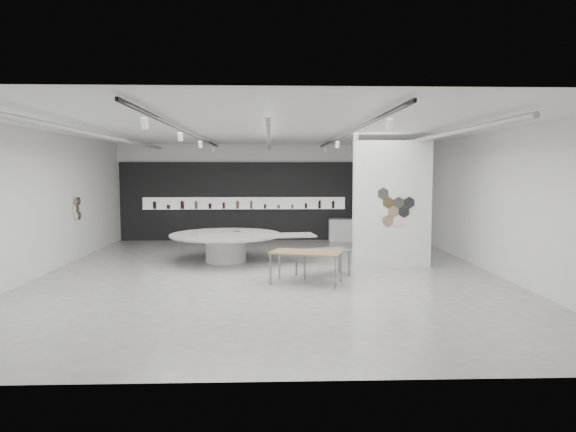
{
  "coord_description": "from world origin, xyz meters",
  "views": [
    {
      "loc": [
        0.04,
        -13.48,
        2.74
      ],
      "look_at": [
        0.54,
        1.2,
        1.46
      ],
      "focal_mm": 32.0,
      "sensor_mm": 36.0,
      "label": 1
    }
  ],
  "objects_px": {
    "partition_column": "(392,204)",
    "display_island": "(228,244)",
    "sample_table_stone": "(323,252)",
    "sample_table_wood": "(306,254)",
    "kitchen_counter": "(348,230)"
  },
  "relations": [
    {
      "from": "sample_table_stone",
      "to": "kitchen_counter",
      "type": "height_order",
      "value": "kitchen_counter"
    },
    {
      "from": "sample_table_wood",
      "to": "kitchen_counter",
      "type": "relative_size",
      "value": 1.16
    },
    {
      "from": "display_island",
      "to": "partition_column",
      "type": "bearing_deg",
      "value": -20.15
    },
    {
      "from": "sample_table_wood",
      "to": "kitchen_counter",
      "type": "xyz_separation_m",
      "value": [
        2.2,
        7.66,
        -0.28
      ]
    },
    {
      "from": "partition_column",
      "to": "display_island",
      "type": "relative_size",
      "value": 0.77
    },
    {
      "from": "display_island",
      "to": "sample_table_stone",
      "type": "bearing_deg",
      "value": -47.69
    },
    {
      "from": "display_island",
      "to": "kitchen_counter",
      "type": "bearing_deg",
      "value": 37.66
    },
    {
      "from": "display_island",
      "to": "sample_table_wood",
      "type": "xyz_separation_m",
      "value": [
        2.15,
        -3.09,
        0.17
      ]
    },
    {
      "from": "display_island",
      "to": "kitchen_counter",
      "type": "relative_size",
      "value": 2.92
    },
    {
      "from": "sample_table_wood",
      "to": "sample_table_stone",
      "type": "xyz_separation_m",
      "value": [
        0.5,
        0.94,
        -0.1
      ]
    },
    {
      "from": "sample_table_wood",
      "to": "kitchen_counter",
      "type": "height_order",
      "value": "kitchen_counter"
    },
    {
      "from": "sample_table_stone",
      "to": "kitchen_counter",
      "type": "xyz_separation_m",
      "value": [
        1.7,
        6.72,
        -0.18
      ]
    },
    {
      "from": "display_island",
      "to": "sample_table_wood",
      "type": "relative_size",
      "value": 2.51
    },
    {
      "from": "kitchen_counter",
      "to": "sample_table_wood",
      "type": "bearing_deg",
      "value": -103.24
    },
    {
      "from": "sample_table_stone",
      "to": "sample_table_wood",
      "type": "bearing_deg",
      "value": -117.94
    }
  ]
}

